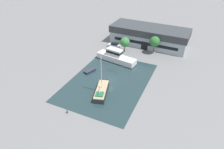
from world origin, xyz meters
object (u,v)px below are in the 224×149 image
at_px(warehouse_building, 149,36).
at_px(quay_tree_near_building, 125,42).
at_px(parked_car, 114,45).
at_px(small_dinghy, 90,71).
at_px(sailboat_moored, 102,91).
at_px(quay_tree_by_water, 155,42).
at_px(motor_cruiser, 116,57).

bearing_deg(warehouse_building, quay_tree_near_building, -121.66).
bearing_deg(parked_car, small_dinghy, -179.91).
bearing_deg(sailboat_moored, small_dinghy, 119.42).
relative_size(warehouse_building, sailboat_moored, 2.53).
relative_size(warehouse_building, quay_tree_near_building, 5.46).
bearing_deg(sailboat_moored, parked_car, 90.94).
height_order(quay_tree_by_water, parked_car, quay_tree_by_water).
height_order(parked_car, motor_cruiser, motor_cruiser).
bearing_deg(motor_cruiser, quay_tree_by_water, -33.17).
relative_size(warehouse_building, motor_cruiser, 2.09).
relative_size(warehouse_building, parked_car, 6.04).
height_order(warehouse_building, quay_tree_by_water, warehouse_building).
bearing_deg(small_dinghy, quay_tree_near_building, -84.24).
height_order(warehouse_building, sailboat_moored, sailboat_moored).
relative_size(quay_tree_near_building, quay_tree_by_water, 0.84).
height_order(warehouse_building, small_dinghy, warehouse_building).
bearing_deg(motor_cruiser, warehouse_building, -10.11).
bearing_deg(motor_cruiser, parked_car, 35.78).
distance_m(quay_tree_near_building, sailboat_moored, 24.88).
height_order(quay_tree_near_building, motor_cruiser, quay_tree_near_building).
xyz_separation_m(quay_tree_near_building, sailboat_moored, (3.48, -24.49, -2.73)).
xyz_separation_m(sailboat_moored, motor_cruiser, (-3.39, 16.61, 0.77)).
bearing_deg(sailboat_moored, motor_cruiser, 85.08).
bearing_deg(parked_car, quay_tree_by_water, -86.30).
distance_m(quay_tree_near_building, motor_cruiser, 8.12).
bearing_deg(quay_tree_near_building, warehouse_building, 57.02).
relative_size(sailboat_moored, small_dinghy, 2.88).
relative_size(quay_tree_near_building, small_dinghy, 1.33).
bearing_deg(small_dinghy, motor_cruiser, -96.03).
bearing_deg(motor_cruiser, small_dinghy, 162.65).
relative_size(quay_tree_near_building, parked_car, 1.11).
xyz_separation_m(warehouse_building, quay_tree_near_building, (-5.99, -9.23, 0.07)).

